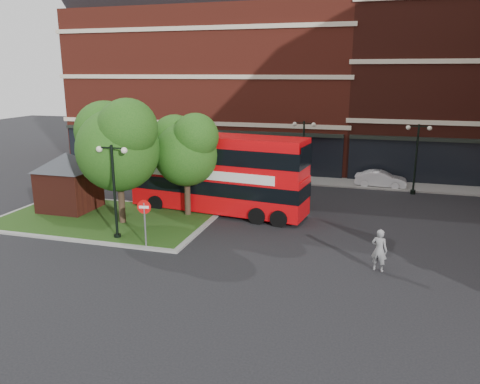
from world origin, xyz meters
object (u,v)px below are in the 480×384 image
(woman, at_px, (379,250))
(car_white, at_px, (381,179))
(car_silver, at_px, (219,173))
(bus, at_px, (218,168))

(woman, distance_m, car_white, 16.12)
(car_silver, bearing_deg, woman, -133.66)
(woman, relative_size, car_silver, 0.47)
(bus, xyz_separation_m, car_silver, (-2.60, 8.07, -2.09))
(bus, relative_size, woman, 5.90)
(woman, height_order, car_white, woman)
(woman, height_order, car_silver, woman)
(car_silver, bearing_deg, car_white, -76.76)
(bus, distance_m, woman, 11.80)
(car_silver, xyz_separation_m, car_white, (12.40, 1.50, -0.06))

